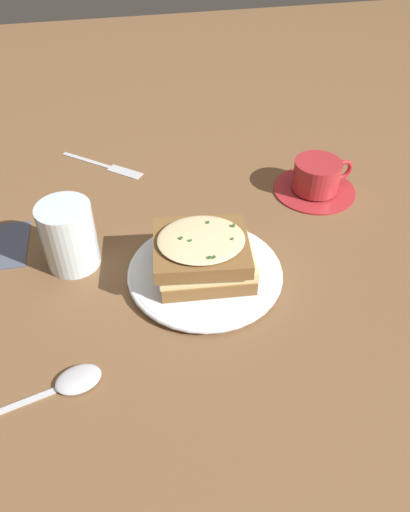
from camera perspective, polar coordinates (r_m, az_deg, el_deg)
name	(u,v)px	position (r m, az deg, el deg)	size (l,w,h in m)	color
ground_plane	(193,272)	(0.75, -1.33, -1.89)	(2.40, 2.40, 0.00)	brown
dinner_plate	(205,273)	(0.74, 0.00, -1.95)	(0.23, 0.23, 0.01)	white
sandwich	(203,254)	(0.71, -0.19, 0.19)	(0.15, 0.13, 0.07)	brown
teacup_with_saucer	(317,178)	(0.92, 12.64, 8.64)	(0.15, 0.15, 0.06)	#AD282D
water_glass	(69,236)	(0.76, -15.30, 2.22)	(0.08, 0.08, 0.10)	silver
fork	(110,167)	(0.99, -10.79, 9.95)	(0.15, 0.12, 0.00)	silver
spoon	(71,382)	(0.64, -15.11, -13.77)	(0.16, 0.07, 0.01)	silver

